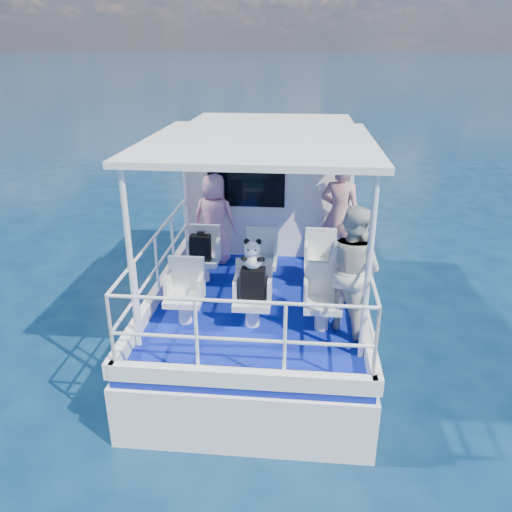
{
  "coord_description": "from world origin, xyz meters",
  "views": [
    {
      "loc": [
        0.59,
        -6.81,
        4.27
      ],
      "look_at": [
        -0.02,
        -0.4,
        1.59
      ],
      "focal_mm": 35.0,
      "sensor_mm": 36.0,
      "label": 1
    }
  ],
  "objects": [
    {
      "name": "seat_port_fwd",
      "position": [
        -0.9,
        0.2,
        1.09
      ],
      "size": [
        0.48,
        0.46,
        0.38
      ],
      "primitive_type": "cube",
      "color": "silver",
      "rests_on": "deck"
    },
    {
      "name": "compact_camera",
      "position": [
        -0.91,
        0.14,
        1.71
      ],
      "size": [
        0.11,
        0.06,
        0.06
      ],
      "primitive_type": "cube",
      "color": "black",
      "rests_on": "backpack_port"
    },
    {
      "name": "panda",
      "position": [
        0.01,
        -1.13,
        1.93
      ],
      "size": [
        0.25,
        0.21,
        0.39
      ],
      "primitive_type": null,
      "color": "white",
      "rests_on": "backpack_center"
    },
    {
      "name": "seat_center_fwd",
      "position": [
        0.0,
        0.2,
        1.09
      ],
      "size": [
        0.48,
        0.46,
        0.38
      ],
      "primitive_type": "cube",
      "color": "silver",
      "rests_on": "deck"
    },
    {
      "name": "seat_stbd_fwd",
      "position": [
        0.9,
        0.2,
        1.09
      ],
      "size": [
        0.48,
        0.46,
        0.38
      ],
      "primitive_type": "cube",
      "color": "silver",
      "rests_on": "deck"
    },
    {
      "name": "seat_stbd_aft",
      "position": [
        0.9,
        -1.1,
        1.09
      ],
      "size": [
        0.48,
        0.46,
        0.38
      ],
      "primitive_type": "cube",
      "color": "silver",
      "rests_on": "deck"
    },
    {
      "name": "railings",
      "position": [
        0.0,
        -0.58,
        1.4
      ],
      "size": [
        2.84,
        3.59,
        1.0
      ],
      "primitive_type": null,
      "color": "white",
      "rests_on": "deck"
    },
    {
      "name": "canopy_posts",
      "position": [
        0.0,
        -0.25,
        2.0
      ],
      "size": [
        2.77,
        2.97,
        2.2
      ],
      "color": "white",
      "rests_on": "deck"
    },
    {
      "name": "seat_center_aft",
      "position": [
        0.0,
        -1.1,
        1.09
      ],
      "size": [
        0.48,
        0.46,
        0.38
      ],
      "primitive_type": "cube",
      "color": "silver",
      "rests_on": "deck"
    },
    {
      "name": "ground",
      "position": [
        0.0,
        0.0,
        0.0
      ],
      "size": [
        2000.0,
        2000.0,
        0.0
      ],
      "primitive_type": "plane",
      "color": "#08203E",
      "rests_on": "ground"
    },
    {
      "name": "passenger_stbd_fwd",
      "position": [
        1.21,
        1.01,
        1.79
      ],
      "size": [
        0.75,
        0.6,
        1.78
      ],
      "primitive_type": "imported",
      "rotation": [
        0.0,
        0.0,
        2.84
      ],
      "color": "tan",
      "rests_on": "deck"
    },
    {
      "name": "seat_port_aft",
      "position": [
        -0.9,
        -1.1,
        1.09
      ],
      "size": [
        0.48,
        0.46,
        0.38
      ],
      "primitive_type": "cube",
      "color": "silver",
      "rests_on": "deck"
    },
    {
      "name": "backpack_port",
      "position": [
        -0.92,
        0.13,
        1.48
      ],
      "size": [
        0.3,
        0.17,
        0.4
      ],
      "primitive_type": "cube",
      "color": "black",
      "rests_on": "seat_port_fwd"
    },
    {
      "name": "passenger_port_fwd",
      "position": [
        -0.85,
        0.99,
        1.66
      ],
      "size": [
        0.63,
        0.5,
        1.51
      ],
      "primitive_type": "imported",
      "rotation": [
        0.0,
        0.0,
        2.97
      ],
      "color": "pink",
      "rests_on": "deck"
    },
    {
      "name": "deck",
      "position": [
        0.0,
        1.0,
        0.85
      ],
      "size": [
        2.9,
        6.9,
        0.1
      ],
      "primitive_type": "cube",
      "color": "#0A1792",
      "rests_on": "hull"
    },
    {
      "name": "backpack_center",
      "position": [
        0.01,
        -1.15,
        1.51
      ],
      "size": [
        0.3,
        0.17,
        0.45
      ],
      "primitive_type": "cube",
      "color": "black",
      "rests_on": "seat_center_aft"
    },
    {
      "name": "canopy",
      "position": [
        0.0,
        -0.2,
        3.14
      ],
      "size": [
        3.0,
        3.2,
        0.08
      ],
      "primitive_type": "cube",
      "color": "white",
      "rests_on": "cabin"
    },
    {
      "name": "hull",
      "position": [
        0.0,
        1.0,
        0.0
      ],
      "size": [
        3.0,
        7.0,
        1.6
      ],
      "primitive_type": "cube",
      "color": "white",
      "rests_on": "ground"
    },
    {
      "name": "cabin",
      "position": [
        0.0,
        2.3,
        2.0
      ],
      "size": [
        2.85,
        2.0,
        2.2
      ],
      "primitive_type": "cube",
      "color": "white",
      "rests_on": "deck"
    },
    {
      "name": "passenger_stbd_aft",
      "position": [
        1.25,
        -1.04,
        1.73
      ],
      "size": [
        1.01,
        1.01,
        1.66
      ],
      "primitive_type": "imported",
      "rotation": [
        0.0,
        0.0,
        2.36
      ],
      "color": "silver",
      "rests_on": "deck"
    }
  ]
}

